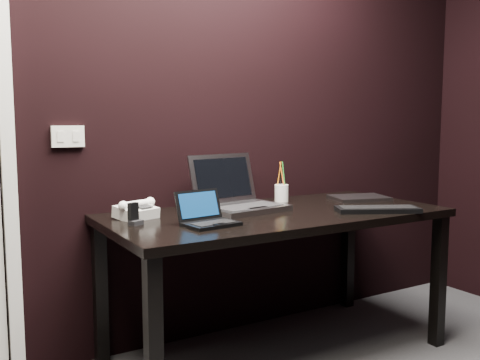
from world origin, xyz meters
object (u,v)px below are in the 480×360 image
desk (276,227)px  silver_laptop (238,200)px  mobile_phone (134,217)px  ext_keyboard (378,209)px  pen_cup (281,192)px  closed_laptop (359,198)px  netbook (208,218)px  desk_phone (136,211)px

desk → silver_laptop: silver_laptop is taller
mobile_phone → silver_laptop: bearing=9.9°
ext_keyboard → pen_cup: 0.57m
desk → silver_laptop: bearing=133.4°
closed_laptop → desk: bearing=-172.5°
closed_laptop → mobile_phone: bearing=-178.2°
desk → netbook: bearing=-164.4°
desk → ext_keyboard: (0.43, -0.26, 0.09)m
mobile_phone → ext_keyboard: bearing=-14.7°
mobile_phone → desk_phone: bearing=66.6°
netbook → silver_laptop: (0.32, 0.27, 0.02)m
mobile_phone → netbook: bearing=-31.4°
ext_keyboard → desk: bearing=148.7°
desk → ext_keyboard: ext_keyboard is taller
silver_laptop → pen_cup: bearing=18.0°
netbook → silver_laptop: bearing=40.6°
silver_laptop → closed_laptop: (0.77, -0.06, -0.04)m
desk_phone → mobile_phone: (-0.06, -0.14, -0.00)m
desk → desk_phone: bearing=164.9°
closed_laptop → mobile_phone: size_ratio=3.66×
netbook → ext_keyboard: size_ratio=0.58×
netbook → silver_laptop: 0.42m
desk → mobile_phone: size_ratio=17.44×
silver_laptop → desk_phone: size_ratio=2.15×
ext_keyboard → closed_laptop: 0.40m
desk → closed_laptop: size_ratio=4.76×
closed_laptop → pen_cup: 0.46m
desk → ext_keyboard: bearing=-31.3°
silver_laptop → mobile_phone: 0.60m
silver_laptop → ext_keyboard: size_ratio=1.05×
silver_laptop → desk_phone: bearing=176.1°
desk → closed_laptop: (0.63, 0.08, 0.09)m
netbook → ext_keyboard: netbook is taller
desk_phone → mobile_phone: size_ratio=2.15×
silver_laptop → ext_keyboard: silver_laptop is taller
netbook → closed_laptop: 1.10m
closed_laptop → desk_phone: bearing=175.7°
closed_laptop → mobile_phone: mobile_phone is taller
mobile_phone → pen_cup: pen_cup is taller
netbook → desk_phone: netbook is taller
desk → pen_cup: (0.21, 0.26, 0.13)m
silver_laptop → mobile_phone: size_ratio=4.63×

